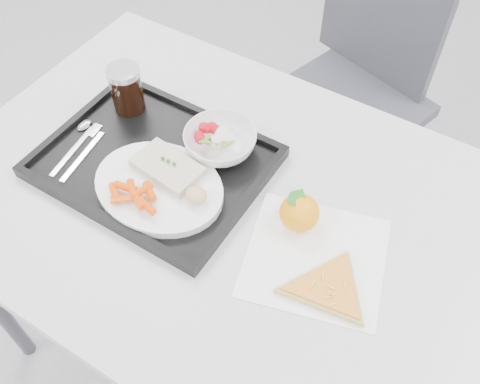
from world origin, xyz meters
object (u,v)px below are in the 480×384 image
salad_bowl (220,142)px  tangerine (300,213)px  pizza_slice (328,288)px  dinner_plate (159,187)px  chair (359,71)px  tray (154,163)px  cola_glass (126,88)px  table (234,221)px

salad_bowl → tangerine: bearing=-17.7°
salad_bowl → pizza_slice: (0.34, -0.17, -0.03)m
dinner_plate → tangerine: bearing=17.5°
chair → dinner_plate: size_ratio=3.44×
tray → cola_glass: 0.19m
tray → chair: bearing=78.3°
tangerine → pizza_slice: bearing=-41.7°
cola_glass → pizza_slice: (0.58, -0.17, -0.06)m
table → pizza_slice: size_ratio=4.47×
tray → salad_bowl: 0.15m
pizza_slice → tangerine: bearing=138.3°
chair → pizza_slice: bearing=-71.8°
table → tangerine: tangerine is taller
chair → dinner_plate: chair is taller
table → chair: bearing=92.3°
salad_bowl → tangerine: 0.24m
tray → tangerine: tangerine is taller
cola_glass → tangerine: size_ratio=1.08×
chair → tray: (-0.16, -0.77, 0.22)m
tray → salad_bowl: size_ratio=2.96×
chair → dinner_plate: bearing=-97.1°
chair → cola_glass: size_ratio=8.61×
tray → salad_bowl: bearing=45.2°
table → dinner_plate: dinner_plate is taller
salad_bowl → tangerine: size_ratio=1.52×
chair → cola_glass: 0.79m
dinner_plate → cola_glass: cola_glass is taller
chair → pizza_slice: (0.28, -0.84, 0.22)m
table → salad_bowl: size_ratio=7.89×
chair → salad_bowl: size_ratio=6.11×
table → pizza_slice: (0.25, -0.08, 0.08)m
table → cola_glass: 0.37m
pizza_slice → chair: bearing=108.2°
salad_bowl → pizza_slice: salad_bowl is taller
tangerine → tray: bearing=-174.9°
salad_bowl → table: bearing=-45.5°
table → dinner_plate: (-0.13, -0.06, 0.09)m
table → tangerine: (0.13, 0.02, 0.10)m
table → chair: size_ratio=1.29×
dinner_plate → cola_glass: bearing=142.3°
tray → pizza_slice: size_ratio=1.68×
table → tray: 0.21m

